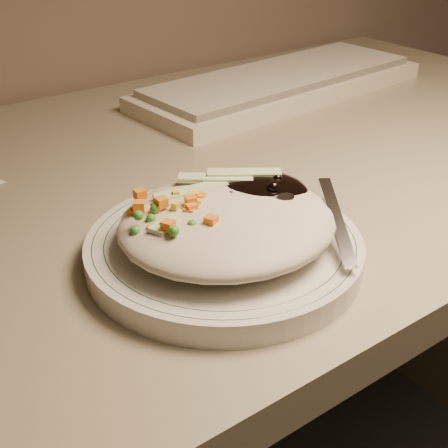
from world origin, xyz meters
TOP-DOWN VIEW (x-y plane):
  - desk at (0.00, 1.38)m, footprint 1.40×0.70m
  - plate at (-0.07, 1.19)m, footprint 0.24×0.24m
  - plate_rim at (-0.07, 1.19)m, footprint 0.23×0.23m
  - meal at (-0.07, 1.19)m, footprint 0.21×0.19m
  - keyboard at (0.29, 1.53)m, footprint 0.50×0.21m

SIDE VIEW (x-z plane):
  - desk at x=0.00m, z-range 0.17..0.91m
  - plate at x=-0.07m, z-range 0.74..0.76m
  - keyboard at x=0.29m, z-range 0.74..0.77m
  - plate_rim at x=-0.07m, z-range 0.76..0.76m
  - meal at x=-0.07m, z-range 0.76..0.81m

